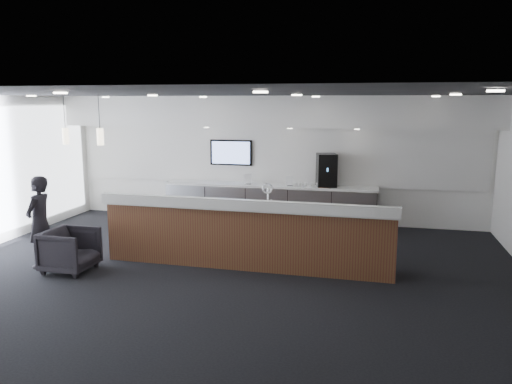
% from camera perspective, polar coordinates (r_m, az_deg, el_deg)
% --- Properties ---
extents(ground, '(10.00, 10.00, 0.00)m').
position_cam_1_polar(ground, '(8.60, -3.65, -9.24)').
color(ground, black).
rests_on(ground, ground).
extents(ceiling, '(10.00, 8.00, 0.02)m').
position_cam_1_polar(ceiling, '(8.11, -3.89, 11.18)').
color(ceiling, black).
rests_on(ceiling, back_wall).
extents(back_wall, '(10.00, 0.02, 3.00)m').
position_cam_1_polar(back_wall, '(12.06, 1.85, 3.75)').
color(back_wall, white).
rests_on(back_wall, ground).
extents(soffit_bulkhead, '(10.00, 0.90, 0.70)m').
position_cam_1_polar(soffit_bulkhead, '(11.55, 1.43, 9.18)').
color(soffit_bulkhead, silver).
rests_on(soffit_bulkhead, back_wall).
extents(alcove_panel, '(9.80, 0.06, 1.40)m').
position_cam_1_polar(alcove_panel, '(12.02, 1.82, 4.21)').
color(alcove_panel, silver).
rests_on(alcove_panel, back_wall).
extents(back_credenza, '(5.06, 0.66, 0.95)m').
position_cam_1_polar(back_credenza, '(11.87, 1.47, -1.35)').
color(back_credenza, '#9C9FA5').
rests_on(back_credenza, ground).
extents(wall_tv, '(1.05, 0.08, 0.62)m').
position_cam_1_polar(wall_tv, '(12.19, -2.86, 4.52)').
color(wall_tv, black).
rests_on(wall_tv, back_wall).
extents(pendant_left, '(0.12, 0.12, 0.30)m').
position_cam_1_polar(pendant_left, '(9.82, -15.99, 6.27)').
color(pendant_left, beige).
rests_on(pendant_left, ceiling).
extents(pendant_right, '(0.12, 0.12, 0.30)m').
position_cam_1_polar(pendant_right, '(10.18, -19.45, 6.21)').
color(pendant_right, beige).
rests_on(pendant_right, ceiling).
extents(ceiling_can_lights, '(7.00, 5.00, 0.02)m').
position_cam_1_polar(ceiling_can_lights, '(8.11, -3.89, 10.97)').
color(ceiling_can_lights, white).
rests_on(ceiling_can_lights, ceiling).
extents(service_counter, '(5.17, 0.92, 1.49)m').
position_cam_1_polar(service_counter, '(8.84, -0.99, -4.76)').
color(service_counter, '#5A2B1E').
rests_on(service_counter, ground).
extents(coffee_machine, '(0.53, 0.61, 0.75)m').
position_cam_1_polar(coffee_machine, '(11.55, 8.05, 2.49)').
color(coffee_machine, black).
rests_on(coffee_machine, back_credenza).
extents(info_sign_left, '(0.18, 0.06, 0.24)m').
position_cam_1_polar(info_sign_left, '(11.78, -0.94, 1.50)').
color(info_sign_left, white).
rests_on(info_sign_left, back_credenza).
extents(info_sign_right, '(0.17, 0.05, 0.23)m').
position_cam_1_polar(info_sign_right, '(11.58, 3.86, 1.29)').
color(info_sign_right, white).
rests_on(info_sign_right, back_credenza).
extents(armchair, '(0.82, 0.80, 0.74)m').
position_cam_1_polar(armchair, '(9.15, -20.49, -6.25)').
color(armchair, black).
rests_on(armchair, ground).
extents(lounge_guest, '(0.42, 0.61, 1.61)m').
position_cam_1_polar(lounge_guest, '(9.51, -23.51, -3.13)').
color(lounge_guest, black).
rests_on(lounge_guest, ground).
extents(cup_0, '(0.09, 0.09, 0.08)m').
position_cam_1_polar(cup_0, '(11.51, 8.49, 0.77)').
color(cup_0, white).
rests_on(cup_0, back_credenza).
extents(cup_1, '(0.12, 0.12, 0.08)m').
position_cam_1_polar(cup_1, '(11.52, 7.80, 0.80)').
color(cup_1, white).
rests_on(cup_1, back_credenza).
extents(cup_2, '(0.11, 0.11, 0.08)m').
position_cam_1_polar(cup_2, '(11.53, 7.11, 0.83)').
color(cup_2, white).
rests_on(cup_2, back_credenza).
extents(cup_3, '(0.12, 0.12, 0.08)m').
position_cam_1_polar(cup_3, '(11.55, 6.42, 0.86)').
color(cup_3, white).
rests_on(cup_3, back_credenza).
extents(cup_4, '(0.12, 0.12, 0.08)m').
position_cam_1_polar(cup_4, '(11.57, 5.73, 0.88)').
color(cup_4, white).
rests_on(cup_4, back_credenza).
extents(cup_5, '(0.10, 0.10, 0.08)m').
position_cam_1_polar(cup_5, '(11.59, 5.04, 0.91)').
color(cup_5, white).
rests_on(cup_5, back_credenza).
extents(cup_6, '(0.13, 0.13, 0.08)m').
position_cam_1_polar(cup_6, '(11.61, 4.36, 0.94)').
color(cup_6, white).
rests_on(cup_6, back_credenza).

